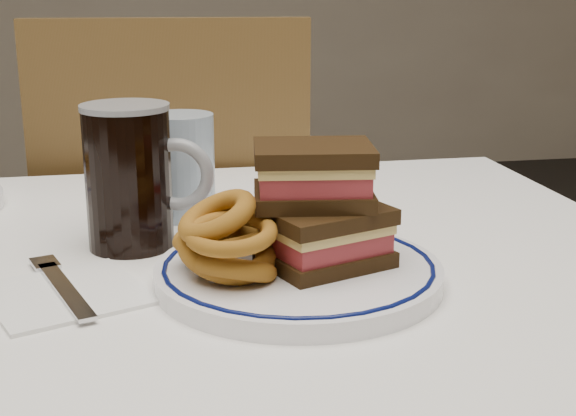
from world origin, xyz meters
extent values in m
cube|color=white|center=(0.00, 0.00, 0.73)|extent=(1.26, 0.86, 0.03)
cylinder|color=#4D3618|center=(0.54, 0.34, 0.35)|extent=(0.06, 0.06, 0.71)
cube|color=white|center=(0.00, 0.43, 0.65)|extent=(1.26, 0.01, 0.17)
cube|color=#4D3618|center=(0.12, 0.68, 0.47)|extent=(0.50, 0.50, 0.04)
cylinder|color=#4D3618|center=(0.33, 0.85, 0.22)|extent=(0.04, 0.04, 0.44)
cylinder|color=#4D3618|center=(-0.06, 0.89, 0.22)|extent=(0.04, 0.04, 0.44)
cube|color=#4D3618|center=(0.10, 0.47, 0.74)|extent=(0.46, 0.08, 0.50)
cylinder|color=white|center=(0.20, -0.09, 0.76)|extent=(0.29, 0.29, 0.02)
torus|color=#0A124B|center=(0.20, -0.09, 0.77)|extent=(0.27, 0.27, 0.01)
cube|color=black|center=(0.22, -0.09, 0.78)|extent=(0.14, 0.13, 0.02)
cube|color=#AC3132|center=(0.22, -0.09, 0.79)|extent=(0.13, 0.12, 0.02)
cube|color=#DBBA62|center=(0.22, -0.09, 0.81)|extent=(0.13, 0.12, 0.01)
cube|color=black|center=(0.22, -0.09, 0.82)|extent=(0.14, 0.13, 0.02)
cube|color=black|center=(0.21, -0.08, 0.84)|extent=(0.13, 0.11, 0.02)
cube|color=#AC3132|center=(0.21, -0.08, 0.85)|extent=(0.12, 0.10, 0.02)
cube|color=#DBBA62|center=(0.21, -0.08, 0.87)|extent=(0.12, 0.10, 0.01)
cube|color=black|center=(0.21, -0.08, 0.88)|extent=(0.13, 0.11, 0.02)
torus|color=brown|center=(0.13, -0.11, 0.78)|extent=(0.09, 0.09, 0.06)
torus|color=brown|center=(0.13, -0.10, 0.79)|extent=(0.11, 0.10, 0.07)
torus|color=brown|center=(0.14, -0.08, 0.80)|extent=(0.09, 0.09, 0.04)
torus|color=brown|center=(0.11, -0.08, 0.81)|extent=(0.08, 0.08, 0.05)
torus|color=brown|center=(0.13, -0.12, 0.82)|extent=(0.09, 0.09, 0.03)
torus|color=brown|center=(0.12, -0.11, 0.83)|extent=(0.08, 0.08, 0.05)
cylinder|color=white|center=(0.17, 0.00, 0.78)|extent=(0.05, 0.05, 0.03)
cylinder|color=#87020B|center=(0.17, 0.00, 0.79)|extent=(0.04, 0.04, 0.01)
cylinder|color=black|center=(0.04, 0.06, 0.83)|extent=(0.10, 0.10, 0.16)
cylinder|color=gray|center=(0.04, 0.06, 0.91)|extent=(0.10, 0.10, 0.01)
torus|color=gray|center=(0.09, 0.05, 0.83)|extent=(0.08, 0.04, 0.08)
cylinder|color=#9EB5CC|center=(0.10, 0.17, 0.82)|extent=(0.08, 0.08, 0.13)
cube|color=white|center=(-0.03, -0.08, 0.75)|extent=(0.18, 0.18, 0.00)
cube|color=#BABABF|center=(-0.03, -0.08, 0.76)|extent=(0.07, 0.16, 0.00)
cube|color=#BABABF|center=(-0.06, 0.00, 0.76)|extent=(0.04, 0.04, 0.00)
camera|label=1|loc=(0.05, -0.82, 1.04)|focal=50.00mm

